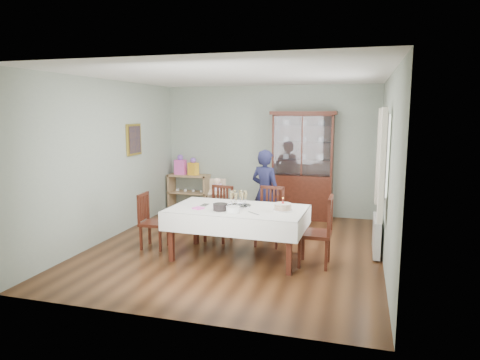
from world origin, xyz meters
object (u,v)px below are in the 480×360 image
at_px(chair_end_right, 316,245).
at_px(gift_bag_pink, 180,166).
at_px(dining_table, 238,233).
at_px(champagne_tray, 238,202).
at_px(chair_end_left, 154,232).
at_px(high_chair, 218,208).
at_px(woman, 265,192).
at_px(sideboard, 189,192).
at_px(birthday_cake, 283,207).
at_px(china_cabinet, 303,164).
at_px(chair_far_right, 269,228).
at_px(chair_far_left, 219,224).
at_px(gift_bag_orange, 193,167).

bearing_deg(chair_end_right, gift_bag_pink, -129.09).
bearing_deg(dining_table, champagne_tray, 101.68).
distance_m(chair_end_left, high_chair, 1.61).
xyz_separation_m(chair_end_right, woman, (-1.04, 1.35, 0.46)).
bearing_deg(chair_end_left, gift_bag_pink, 11.06).
xyz_separation_m(sideboard, birthday_cake, (2.58, -2.70, 0.41)).
relative_size(china_cabinet, chair_end_left, 2.46).
xyz_separation_m(high_chair, gift_bag_pink, (-1.24, 1.11, 0.63)).
distance_m(chair_end_left, woman, 2.05).
height_order(high_chair, gift_bag_pink, gift_bag_pink).
bearing_deg(dining_table, high_chair, 118.38).
height_order(dining_table, woman, woman).
relative_size(sideboard, chair_far_right, 0.95).
xyz_separation_m(sideboard, champagne_tray, (1.89, -2.61, 0.43)).
height_order(sideboard, birthday_cake, birthday_cake).
height_order(china_cabinet, chair_far_right, china_cabinet).
xyz_separation_m(woman, high_chair, (-0.98, 0.25, -0.39)).
distance_m(champagne_tray, birthday_cake, 0.70).
distance_m(china_cabinet, woman, 1.48).
height_order(chair_end_left, high_chair, high_chair).
xyz_separation_m(chair_far_left, high_chair, (-0.29, 0.81, 0.09)).
bearing_deg(gift_bag_pink, gift_bag_orange, -0.00).
xyz_separation_m(chair_end_left, chair_end_right, (2.59, -0.10, 0.04)).
bearing_deg(gift_bag_pink, champagne_tray, -51.33).
distance_m(chair_far_left, chair_end_left, 1.11).
relative_size(sideboard, chair_far_left, 0.98).
bearing_deg(birthday_cake, woman, 112.65).
height_order(sideboard, chair_far_right, chair_far_right).
bearing_deg(chair_far_left, chair_far_right, 4.41).
bearing_deg(sideboard, chair_far_left, -55.22).
bearing_deg(chair_far_right, high_chair, 148.31).
xyz_separation_m(chair_end_right, gift_bag_pink, (-3.26, 2.71, 0.70)).
xyz_separation_m(chair_far_right, gift_bag_pink, (-2.42, 1.95, 0.71)).
relative_size(dining_table, sideboard, 2.26).
height_order(woman, champagne_tray, woman).
distance_m(sideboard, chair_end_right, 4.11).
distance_m(sideboard, chair_far_left, 2.36).
distance_m(dining_table, chair_far_left, 0.96).
xyz_separation_m(champagne_tray, gift_bag_pink, (-2.07, 2.59, 0.16)).
height_order(chair_end_right, woman, woman).
bearing_deg(birthday_cake, sideboard, 133.71).
relative_size(chair_far_right, gift_bag_pink, 2.15).
bearing_deg(chair_end_right, chair_far_left, -113.97).
bearing_deg(china_cabinet, chair_end_left, -127.78).
relative_size(chair_far_right, chair_end_right, 0.94).
relative_size(china_cabinet, woman, 1.43).
xyz_separation_m(chair_end_left, gift_bag_orange, (-0.36, 2.61, 0.71)).
relative_size(sideboard, chair_end_right, 0.90).
xyz_separation_m(chair_far_left, chair_end_right, (1.72, -0.79, 0.03)).
bearing_deg(birthday_cake, chair_end_left, 178.15).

